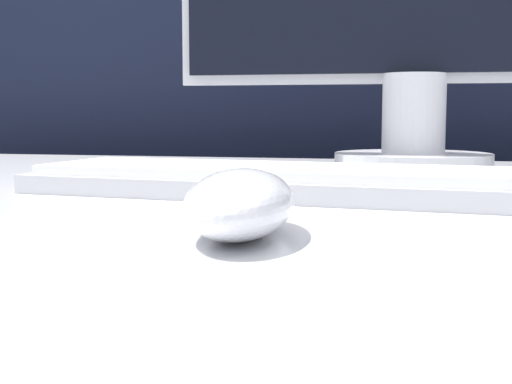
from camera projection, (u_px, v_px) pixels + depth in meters
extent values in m
cube|color=black|center=(399.00, 137.00, 1.16)|extent=(5.00, 0.03, 1.49)
ellipsoid|color=white|center=(240.00, 203.00, 0.40)|extent=(0.07, 0.14, 0.04)
cube|color=silver|center=(274.00, 185.00, 0.60)|extent=(0.44, 0.18, 0.02)
cube|color=white|center=(274.00, 171.00, 0.60)|extent=(0.41, 0.16, 0.01)
cylinder|color=silver|center=(413.00, 161.00, 0.86)|extent=(0.19, 0.19, 0.02)
cylinder|color=silver|center=(414.00, 113.00, 0.85)|extent=(0.08, 0.08, 0.10)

